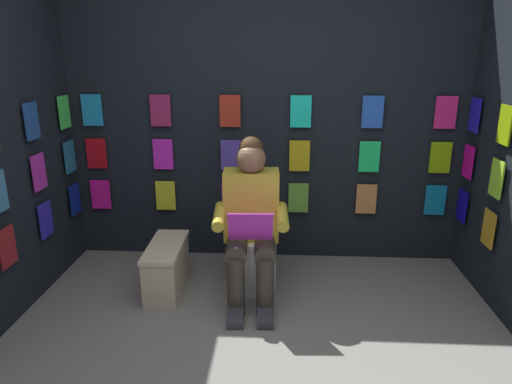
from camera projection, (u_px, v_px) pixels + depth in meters
The scene contains 5 objects.
display_wall_back at pixel (266, 124), 3.86m from camera, with size 3.41×0.14×2.37m.
display_wall_right at pixel (2, 144), 3.01m from camera, with size 0.14×1.87×2.37m.
toilet at pixel (252, 244), 3.58m from camera, with size 0.41×0.56×0.77m.
person_reading at pixel (251, 221), 3.28m from camera, with size 0.54×0.70×1.19m.
comic_longbox_near at pixel (167, 267), 3.50m from camera, with size 0.27×0.62×0.37m.
Camera 1 is at (-0.13, 1.94, 1.76)m, focal length 32.15 mm.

